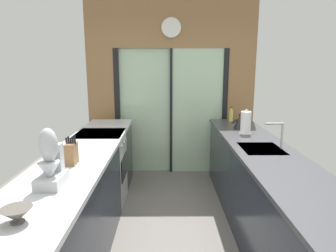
% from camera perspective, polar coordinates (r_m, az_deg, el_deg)
% --- Properties ---
extents(ground_plane, '(5.04, 7.60, 0.02)m').
position_cam_1_polar(ground_plane, '(3.47, 1.09, -18.97)').
color(ground_plane, slate).
extents(back_wall_unit, '(2.64, 0.12, 2.70)m').
position_cam_1_polar(back_wall_unit, '(4.79, 0.59, 8.89)').
color(back_wall_unit, olive).
rests_on(back_wall_unit, ground_plane).
extents(left_counter_run, '(0.62, 3.80, 0.92)m').
position_cam_1_polar(left_counter_run, '(2.95, -17.22, -14.95)').
color(left_counter_run, '#1E232D').
rests_on(left_counter_run, ground_plane).
extents(right_counter_run, '(0.62, 3.80, 0.92)m').
position_cam_1_polar(right_counter_run, '(3.15, 18.56, -13.33)').
color(right_counter_run, '#1E232D').
rests_on(right_counter_run, ground_plane).
extents(sink_faucet, '(0.19, 0.02, 0.27)m').
position_cam_1_polar(sink_faucet, '(3.22, 20.37, -0.95)').
color(sink_faucet, '#B7BABC').
rests_on(sink_faucet, right_counter_run).
extents(oven_range, '(0.60, 0.60, 0.92)m').
position_cam_1_polar(oven_range, '(3.95, -12.56, -7.89)').
color(oven_range, '#B7BABC').
rests_on(oven_range, ground_plane).
extents(mixing_bowl, '(0.17, 0.17, 0.09)m').
position_cam_1_polar(mixing_bowl, '(1.87, -26.80, -14.84)').
color(mixing_bowl, '#514C47').
rests_on(mixing_bowl, left_counter_run).
extents(knife_block, '(0.09, 0.14, 0.25)m').
position_cam_1_polar(knife_block, '(2.69, -17.88, -4.95)').
color(knife_block, brown).
rests_on(knife_block, left_counter_run).
extents(stand_mixer, '(0.17, 0.27, 0.42)m').
position_cam_1_polar(stand_mixer, '(2.26, -21.44, -6.70)').
color(stand_mixer, '#B7BABC').
rests_on(stand_mixer, left_counter_run).
extents(kettle, '(0.24, 0.15, 0.20)m').
position_cam_1_polar(kettle, '(4.08, 13.43, 0.72)').
color(kettle, black).
rests_on(kettle, right_counter_run).
extents(soap_bottle, '(0.06, 0.06, 0.22)m').
position_cam_1_polar(soap_bottle, '(4.56, 11.91, 2.00)').
color(soap_bottle, '#D1CC4C').
rests_on(soap_bottle, right_counter_run).
extents(paper_towel_roll, '(0.14, 0.14, 0.31)m').
position_cam_1_polar(paper_towel_roll, '(3.77, 14.55, 0.57)').
color(paper_towel_roll, '#B7BABC').
rests_on(paper_towel_roll, right_counter_run).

